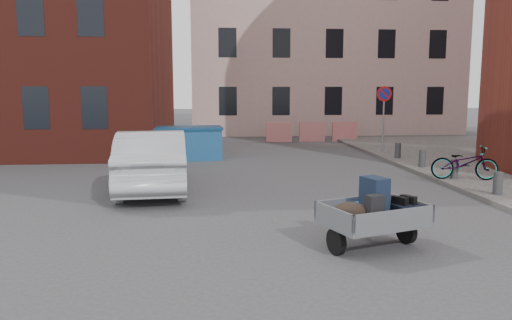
{
  "coord_description": "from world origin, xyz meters",
  "views": [
    {
      "loc": [
        -0.83,
        -10.08,
        2.63
      ],
      "look_at": [
        0.1,
        0.73,
        1.1
      ],
      "focal_mm": 35.0,
      "sensor_mm": 36.0,
      "label": 1
    }
  ],
  "objects": [
    {
      "name": "barriers",
      "position": [
        4.2,
        15.0,
        0.5
      ],
      "size": [
        4.7,
        0.18,
        1.0
      ],
      "color": "red",
      "rests_on": "ground"
    },
    {
      "name": "ground",
      "position": [
        0.0,
        0.0,
        0.0
      ],
      "size": [
        120.0,
        120.0,
        0.0
      ],
      "primitive_type": "plane",
      "color": "#38383A",
      "rests_on": "ground"
    },
    {
      "name": "bollards",
      "position": [
        6.0,
        3.4,
        0.4
      ],
      "size": [
        0.22,
        9.02,
        0.55
      ],
      "color": "#3A3A3D",
      "rests_on": "sidewalk"
    },
    {
      "name": "bicycle",
      "position": [
        6.2,
        3.23,
        0.59
      ],
      "size": [
        1.9,
        1.03,
        0.95
      ],
      "primitive_type": "imported",
      "rotation": [
        0.0,
        0.0,
        1.33
      ],
      "color": "black",
      "rests_on": "sidewalk"
    },
    {
      "name": "trailer",
      "position": [
        1.78,
        -2.25,
        0.61
      ],
      "size": [
        1.88,
        1.98,
        1.2
      ],
      "rotation": [
        0.0,
        0.0,
        0.35
      ],
      "color": "black",
      "rests_on": "ground"
    },
    {
      "name": "building_pink",
      "position": [
        6.0,
        22.0,
        7.0
      ],
      "size": [
        16.0,
        8.0,
        14.0
      ],
      "primitive_type": "cube",
      "color": "#C3A196",
      "rests_on": "ground"
    },
    {
      "name": "no_parking_sign",
      "position": [
        6.0,
        9.48,
        2.01
      ],
      "size": [
        0.6,
        0.09,
        2.65
      ],
      "color": "gray",
      "rests_on": "sidewalk"
    },
    {
      "name": "dumpster",
      "position": [
        -1.98,
        8.98,
        0.62
      ],
      "size": [
        3.06,
        1.74,
        1.24
      ],
      "rotation": [
        0.0,
        0.0,
        0.08
      ],
      "color": "#1C5288",
      "rests_on": "ground"
    },
    {
      "name": "silver_car",
      "position": [
        -2.44,
        3.07,
        0.79
      ],
      "size": [
        2.09,
        4.93,
        1.58
      ],
      "primitive_type": "imported",
      "rotation": [
        0.0,
        0.0,
        3.23
      ],
      "color": "#B3B5BB",
      "rests_on": "ground"
    }
  ]
}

